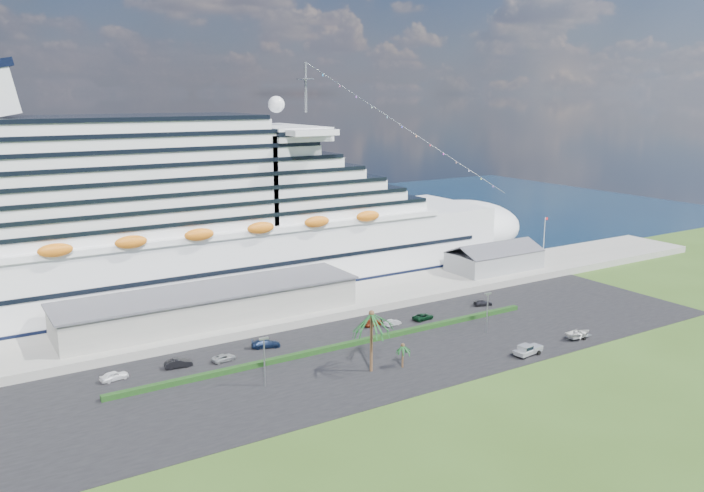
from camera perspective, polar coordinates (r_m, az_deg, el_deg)
ground at (r=121.73m, az=6.65°, el=-9.99°), size 420.00×420.00×0.00m
asphalt_lot at (r=129.85m, az=3.61°, el=-8.43°), size 140.00×38.00×0.12m
wharf at (r=152.79m, az=-2.70°, el=-4.83°), size 240.00×20.00×1.80m
water at (r=233.44m, az=-13.52°, el=0.70°), size 420.00×160.00×0.02m
cruise_ship at (r=162.11m, az=-13.61°, el=1.60°), size 191.00×38.00×54.00m
terminal_building at (r=141.71m, az=-11.61°, el=-4.74°), size 61.00×15.00×6.30m
port_shed at (r=181.89m, az=11.75°, el=-1.11°), size 24.00×12.31×7.37m
flagpole at (r=193.71m, az=15.68°, el=0.69°), size 1.08×0.16×12.00m
hedge at (r=129.46m, az=-0.60°, el=-8.23°), size 88.00×1.10×0.90m
lamp_post_left at (r=112.45m, az=-7.31°, el=-9.02°), size 1.60×0.35×8.27m
lamp_post_right at (r=137.99m, az=11.19°, el=-5.05°), size 1.60×0.35×8.27m
palm_tall at (r=115.99m, az=1.63°, el=-6.21°), size 8.82×8.82×11.13m
palm_short at (r=119.67m, az=4.24°, el=-8.45°), size 3.53×3.53×4.56m
parked_car_0 at (r=121.87m, az=-19.16°, el=-10.15°), size 4.84×2.58×1.57m
parked_car_1 at (r=124.04m, az=-14.24°, el=-9.42°), size 4.90×2.17×1.56m
parked_car_2 at (r=125.19m, az=-10.60°, el=-9.12°), size 4.59×2.54×1.22m
parked_car_3 at (r=130.26m, az=-7.18°, el=-8.04°), size 5.84×3.79×1.57m
parked_car_4 at (r=140.86m, az=1.76°, el=-6.36°), size 4.56×2.21×1.50m
parked_car_5 at (r=141.19m, az=3.38°, el=-6.38°), size 3.86×1.62×1.24m
parked_car_6 at (r=145.25m, az=5.95°, el=-5.86°), size 5.00×2.65×1.34m
parked_car_7 at (r=156.65m, az=10.84°, el=-4.66°), size 4.62×2.86×1.25m
pickup_truck at (r=129.44m, az=14.41°, el=-8.32°), size 6.03×2.83×2.05m
boat_trailer at (r=140.38m, az=18.37°, el=-6.89°), size 6.32×4.15×1.81m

